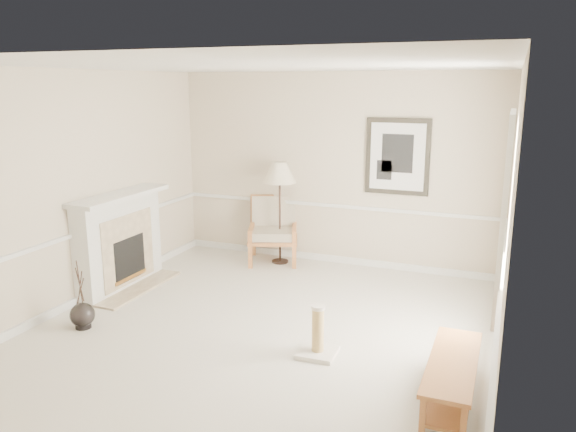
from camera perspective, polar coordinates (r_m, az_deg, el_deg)
The scene contains 8 objects.
ground at distance 6.47m, azimuth -2.85°, elevation -11.60°, with size 5.50×5.50×0.00m, color silver.
room at distance 5.94m, azimuth -1.54°, elevation 5.01°, with size 5.04×5.54×2.92m.
fireplace at distance 7.91m, azimuth -16.68°, elevation -2.53°, with size 0.64×1.64×1.31m.
floor_vase at distance 6.89m, azimuth -20.15°, elevation -9.48°, with size 0.28×0.28×0.81m.
armchair at distance 8.80m, azimuth -1.50°, elevation -1.07°, with size 0.99×1.02×1.00m.
floor_lamp at distance 8.48m, azimuth -0.84°, elevation 4.16°, with size 0.62×0.62×1.58m.
bench at distance 5.28m, azimuth 16.33°, elevation -15.14°, with size 0.41×1.35×0.39m.
scratching_post at distance 5.89m, azimuth 3.04°, elevation -12.41°, with size 0.39×0.39×0.54m.
Camera 1 is at (2.47, -5.32, 2.72)m, focal length 35.00 mm.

